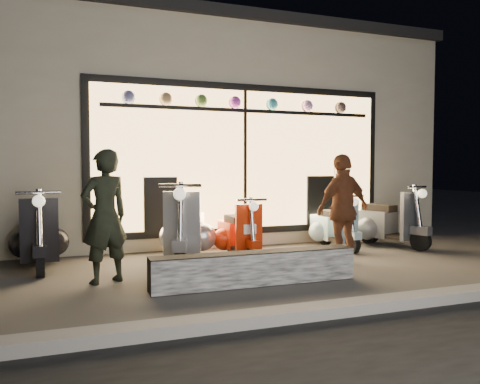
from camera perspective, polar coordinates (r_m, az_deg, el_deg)
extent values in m
plane|color=#383533|center=(6.33, -0.15, -9.85)|extent=(40.00, 40.00, 0.00)
cube|color=slate|center=(4.54, 8.60, -14.30)|extent=(40.00, 0.25, 0.12)
cube|color=beige|center=(11.02, -8.94, 6.05)|extent=(10.00, 6.00, 4.00)
cube|color=black|center=(11.33, -9.03, 16.71)|extent=(10.20, 6.20, 0.20)
cube|color=black|center=(8.30, 0.47, 3.99)|extent=(5.45, 0.06, 2.65)
cube|color=#FFBF6B|center=(8.27, 0.57, 3.99)|extent=(5.20, 0.04, 2.40)
cube|color=black|center=(8.29, 0.67, 9.88)|extent=(4.90, 0.06, 0.06)
cube|color=black|center=(5.68, 1.86, -9.27)|extent=(2.54, 0.28, 0.40)
cylinder|color=black|center=(6.36, -7.31, -8.06)|extent=(0.23, 0.39, 0.38)
cylinder|color=black|center=(7.45, -6.30, -6.43)|extent=(0.25, 0.40, 0.38)
cube|color=#AFAFB4|center=(6.52, -7.09, -3.93)|extent=(0.51, 0.24, 0.91)
cube|color=#AFAFB4|center=(7.30, -6.40, -4.77)|extent=(0.70, 0.89, 0.51)
cube|color=black|center=(7.16, -6.51, -2.42)|extent=(0.50, 0.69, 0.13)
sphere|color=#FFF2CC|center=(6.24, -7.37, -0.25)|extent=(0.21, 0.21, 0.17)
cylinder|color=black|center=(6.81, 1.66, -7.62)|extent=(0.09, 0.31, 0.30)
cylinder|color=black|center=(7.63, -0.90, -6.47)|extent=(0.11, 0.31, 0.30)
cube|color=red|center=(6.92, 1.08, -4.52)|extent=(0.41, 0.07, 0.73)
cube|color=red|center=(7.52, -0.67, -5.16)|extent=(0.39, 0.63, 0.41)
cube|color=black|center=(7.40, -0.44, -3.33)|extent=(0.26, 0.51, 0.11)
sphere|color=#FFF2CC|center=(6.71, 1.70, -1.76)|extent=(0.14, 0.14, 0.13)
cylinder|color=black|center=(6.56, -23.18, -8.07)|extent=(0.13, 0.36, 0.35)
cylinder|color=black|center=(7.58, -23.25, -6.60)|extent=(0.15, 0.36, 0.35)
cube|color=black|center=(6.71, -23.27, -4.33)|extent=(0.48, 0.10, 0.85)
cube|color=black|center=(7.44, -23.28, -5.08)|extent=(0.48, 0.75, 0.48)
cube|color=black|center=(7.30, -23.32, -2.94)|extent=(0.33, 0.60, 0.12)
sphere|color=#FFF2CC|center=(6.44, -23.33, -1.02)|extent=(0.17, 0.17, 0.16)
cylinder|color=black|center=(7.91, 13.63, -6.21)|extent=(0.09, 0.30, 0.30)
cylinder|color=black|center=(8.66, 10.33, -5.38)|extent=(0.11, 0.30, 0.30)
cube|color=#8CB6C7|center=(8.02, 12.91, -3.57)|extent=(0.41, 0.07, 0.73)
cube|color=#8CB6C7|center=(8.56, 10.64, -4.22)|extent=(0.38, 0.63, 0.41)
cube|color=black|center=(8.46, 10.97, -2.60)|extent=(0.25, 0.50, 0.11)
sphere|color=#FFF2CC|center=(7.83, 13.73, -1.18)|extent=(0.13, 0.13, 0.13)
cylinder|color=black|center=(8.48, 21.16, -5.56)|extent=(0.21, 0.36, 0.35)
cylinder|color=black|center=(9.03, 15.49, -4.96)|extent=(0.23, 0.37, 0.35)
cube|color=#55575C|center=(8.54, 19.96, -2.78)|extent=(0.47, 0.22, 0.84)
cube|color=#55575C|center=(8.94, 16.04, -3.66)|extent=(0.64, 0.82, 0.47)
cube|color=black|center=(8.85, 16.62, -1.86)|extent=(0.46, 0.64, 0.12)
sphere|color=#FFF2CC|center=(8.40, 21.33, -0.17)|extent=(0.20, 0.20, 0.15)
imported|color=black|center=(5.92, -16.17, -2.86)|extent=(0.70, 0.59, 1.63)
imported|color=brown|center=(6.95, 12.47, -2.07)|extent=(1.00, 0.60, 1.60)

